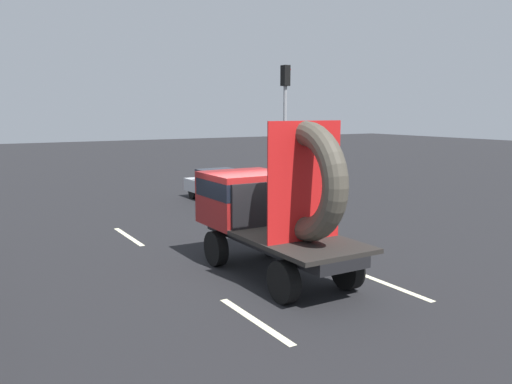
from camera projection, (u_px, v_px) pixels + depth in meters
The scene contains 8 objects.
ground_plane at pixel (256, 270), 13.15m from camera, with size 120.00×120.00×0.00m, color black.
flatbed_truck at pixel (268, 203), 12.75m from camera, with size 2.02×4.99×3.73m.
distant_sedan at pixel (223, 185), 22.96m from camera, with size 1.82×4.26×1.39m.
traffic_light at pixel (285, 113), 23.43m from camera, with size 0.42×0.36×5.93m.
lane_dash_left_near at pixel (255, 320), 9.99m from camera, with size 2.58×0.16×0.01m, color beige.
lane_dash_left_far at pixel (128, 237), 16.66m from camera, with size 2.73×0.16×0.01m, color beige.
lane_dash_right_near at pixel (395, 287), 11.86m from camera, with size 2.16×0.16×0.01m, color beige.
lane_dash_right_far at pixel (224, 221), 19.00m from camera, with size 2.98×0.16×0.01m, color beige.
Camera 1 is at (-6.50, -10.91, 3.93)m, focal length 36.94 mm.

